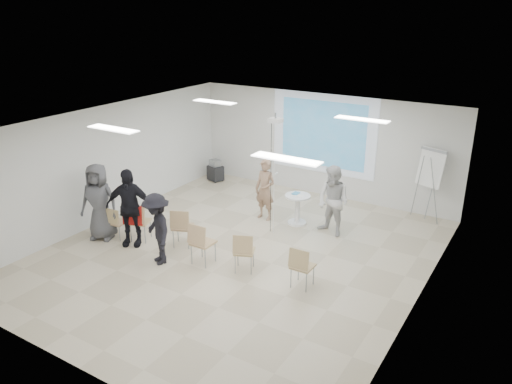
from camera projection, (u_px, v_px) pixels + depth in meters
The scene contains 30 objects.
floor at pixel (238, 256), 11.42m from camera, with size 8.00×9.00×0.10m, color beige.
ceiling at pixel (236, 122), 10.32m from camera, with size 8.00×9.00×0.10m, color white.
wall_back at pixel (323, 145), 14.49m from camera, with size 8.00×0.10×3.00m, color silver.
wall_left at pixel (106, 163), 12.85m from camera, with size 0.10×9.00×3.00m, color silver.
wall_right at pixel (426, 235), 8.89m from camera, with size 0.10×9.00×3.00m, color silver.
projection_halo at pixel (323, 134), 14.32m from camera, with size 3.20×0.01×2.30m, color silver.
projection_image at pixel (323, 134), 14.31m from camera, with size 2.60×0.01×1.90m, color teal.
pedestal_table at pixel (297, 207), 12.80m from camera, with size 0.66×0.66×0.81m.
player_left at pixel (265, 186), 12.95m from camera, with size 0.67×0.45×1.84m, color #A37E64.
player_right at pixel (333, 198), 12.03m from camera, with size 0.94×0.75×1.94m, color silver.
controller_left at pixel (276, 174), 12.96m from camera, with size 0.04×0.12×0.04m, color white.
controller_right at pixel (331, 180), 12.20m from camera, with size 0.04×0.13×0.04m, color white.
chair_far_left at pixel (116, 221), 11.97m from camera, with size 0.39×0.42×0.80m.
chair_left_mid at pixel (138, 220), 11.81m from camera, with size 0.58×0.60×0.94m.
chair_left_inner at pixel (181, 225), 11.53m from camera, with size 0.60×0.62×0.95m.
chair_center at pixel (201, 240), 10.73m from camera, with size 0.46×0.49×0.98m.
chair_right_inner at pixel (244, 249), 10.44m from camera, with size 0.57×0.58×0.90m.
chair_right_far at pixel (301, 264), 9.85m from camera, with size 0.43×0.46×0.90m.
red_jacket at pixel (133, 215), 11.65m from camera, with size 0.48×0.11×0.46m, color #A81814.
laptop at pixel (183, 225), 11.64m from camera, with size 0.35×0.25×0.03m, color black.
audience_left at pixel (129, 202), 11.49m from camera, with size 1.25×0.75×2.15m, color black.
audience_mid at pixel (157, 224), 10.70m from camera, with size 1.18×0.64×1.82m, color black.
audience_outer at pixel (99, 197), 11.82m from camera, with size 1.03×0.68×2.10m, color #545458.
flipchart_easel at pixel (431, 169), 12.70m from camera, with size 0.79×0.63×1.92m.
av_cart at pixel (215, 171), 16.01m from camera, with size 0.56×0.50×0.69m.
ceiling_projector at pixel (275, 126), 11.59m from camera, with size 0.30×0.25×3.00m.
fluor_panel_nw at pixel (215, 102), 12.92m from camera, with size 1.20×0.30×0.02m, color white.
fluor_panel_ne at pixel (362, 119), 10.96m from camera, with size 1.20×0.30×0.02m, color white.
fluor_panel_sw at pixel (113, 129), 10.13m from camera, with size 1.20×0.30×0.02m, color white.
fluor_panel_se at pixel (286, 159), 8.17m from camera, with size 1.20×0.30×0.02m, color white.
Camera 1 is at (5.68, -8.44, 5.36)m, focal length 35.00 mm.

